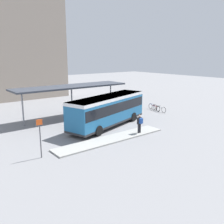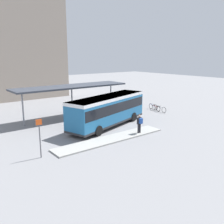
# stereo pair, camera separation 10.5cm
# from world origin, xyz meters

# --- Properties ---
(ground_plane) EXTENTS (120.00, 120.00, 0.00)m
(ground_plane) POSITION_xyz_m (0.00, 0.00, 0.00)
(ground_plane) COLOR gray
(curb_island) EXTENTS (10.66, 1.80, 0.12)m
(curb_island) POSITION_xyz_m (-2.34, -3.53, 0.06)
(curb_island) COLOR #9E9E99
(curb_island) RESTS_ON ground_plane
(city_bus) EXTENTS (10.31, 5.25, 3.07)m
(city_bus) POSITION_xyz_m (0.01, 0.00, 1.80)
(city_bus) COLOR #1E6093
(city_bus) RESTS_ON ground_plane
(pedestrian_waiting) EXTENTS (0.42, 0.44, 1.69)m
(pedestrian_waiting) POSITION_xyz_m (0.60, -3.93, 1.09)
(pedestrian_waiting) COLOR #232328
(pedestrian_waiting) RESTS_ON curb_island
(bicycle_white) EXTENTS (0.48, 1.77, 0.76)m
(bicycle_white) POSITION_xyz_m (9.06, 0.87, 0.38)
(bicycle_white) COLOR black
(bicycle_white) RESTS_ON ground_plane
(bicycle_red) EXTENTS (0.48, 1.62, 0.70)m
(bicycle_red) POSITION_xyz_m (9.08, 1.70, 0.35)
(bicycle_red) COLOR black
(bicycle_red) RESTS_ON ground_plane
(bicycle_blue) EXTENTS (0.48, 1.71, 0.74)m
(bicycle_blue) POSITION_xyz_m (9.42, 2.54, 0.37)
(bicycle_blue) COLOR black
(bicycle_blue) RESTS_ON ground_plane
(station_shelter) EXTENTS (13.29, 3.36, 3.67)m
(station_shelter) POSITION_xyz_m (-1.05, 5.48, 3.52)
(station_shelter) COLOR #383D47
(station_shelter) RESTS_ON ground_plane
(potted_planter_near_shelter) EXTENTS (0.70, 0.70, 1.24)m
(potted_planter_near_shelter) POSITION_xyz_m (4.34, 2.56, 0.66)
(potted_planter_near_shelter) COLOR slate
(potted_planter_near_shelter) RESTS_ON ground_plane
(platform_sign) EXTENTS (0.44, 0.08, 2.80)m
(platform_sign) POSITION_xyz_m (-8.59, -3.47, 1.56)
(platform_sign) COLOR #4C4C51
(platform_sign) RESTS_ON ground_plane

